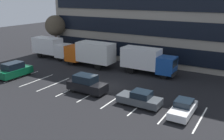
{
  "coord_description": "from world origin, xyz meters",
  "views": [
    {
      "loc": [
        14.68,
        -22.77,
        10.06
      ],
      "look_at": [
        -0.36,
        2.05,
        1.4
      ],
      "focal_mm": 40.11,
      "sensor_mm": 36.0,
      "label": 1
    }
  ],
  "objects_px": {
    "box_truck_white": "(52,47)",
    "suv_forest": "(15,70)",
    "sedan_charcoal": "(140,99)",
    "sedan_white": "(183,108)",
    "box_truck_orange": "(90,53)",
    "suv_black": "(87,84)",
    "bare_tree": "(55,26)",
    "box_truck_blue": "(147,60)"
  },
  "relations": [
    {
      "from": "sedan_charcoal",
      "to": "suv_black",
      "type": "relative_size",
      "value": 0.97
    },
    {
      "from": "sedan_charcoal",
      "to": "suv_black",
      "type": "bearing_deg",
      "value": 178.68
    },
    {
      "from": "box_truck_blue",
      "to": "box_truck_orange",
      "type": "xyz_separation_m",
      "value": [
        -8.67,
        -0.89,
        0.12
      ]
    },
    {
      "from": "box_truck_orange",
      "to": "sedan_white",
      "type": "relative_size",
      "value": 2.01
    },
    {
      "from": "sedan_charcoal",
      "to": "bare_tree",
      "type": "bearing_deg",
      "value": 150.34
    },
    {
      "from": "box_truck_blue",
      "to": "sedan_white",
      "type": "distance_m",
      "value": 12.28
    },
    {
      "from": "suv_forest",
      "to": "bare_tree",
      "type": "xyz_separation_m",
      "value": [
        -5.27,
        13.3,
        3.99
      ]
    },
    {
      "from": "box_truck_white",
      "to": "sedan_white",
      "type": "xyz_separation_m",
      "value": [
        24.82,
        -9.59,
        -1.22
      ]
    },
    {
      "from": "sedan_white",
      "to": "box_truck_white",
      "type": "bearing_deg",
      "value": 158.86
    },
    {
      "from": "suv_black",
      "to": "suv_forest",
      "type": "bearing_deg",
      "value": -177.0
    },
    {
      "from": "box_truck_orange",
      "to": "bare_tree",
      "type": "height_order",
      "value": "bare_tree"
    },
    {
      "from": "box_truck_blue",
      "to": "box_truck_white",
      "type": "height_order",
      "value": "box_truck_blue"
    },
    {
      "from": "box_truck_white",
      "to": "bare_tree",
      "type": "distance_m",
      "value": 4.77
    },
    {
      "from": "sedan_charcoal",
      "to": "suv_forest",
      "type": "relative_size",
      "value": 0.96
    },
    {
      "from": "box_truck_orange",
      "to": "suv_black",
      "type": "relative_size",
      "value": 1.82
    },
    {
      "from": "box_truck_white",
      "to": "sedan_charcoal",
      "type": "bearing_deg",
      "value": -25.15
    },
    {
      "from": "box_truck_orange",
      "to": "box_truck_white",
      "type": "bearing_deg",
      "value": 173.97
    },
    {
      "from": "sedan_charcoal",
      "to": "sedan_white",
      "type": "xyz_separation_m",
      "value": [
        4.07,
        0.14,
        -0.05
      ]
    },
    {
      "from": "suv_forest",
      "to": "box_truck_white",
      "type": "bearing_deg",
      "value": 108.53
    },
    {
      "from": "box_truck_blue",
      "to": "suv_forest",
      "type": "relative_size",
      "value": 1.69
    },
    {
      "from": "box_truck_blue",
      "to": "sedan_charcoal",
      "type": "distance_m",
      "value": 10.41
    },
    {
      "from": "box_truck_blue",
      "to": "sedan_charcoal",
      "type": "bearing_deg",
      "value": -70.2
    },
    {
      "from": "box_truck_white",
      "to": "suv_forest",
      "type": "height_order",
      "value": "box_truck_white"
    },
    {
      "from": "box_truck_orange",
      "to": "suv_forest",
      "type": "relative_size",
      "value": 1.8
    },
    {
      "from": "suv_black",
      "to": "bare_tree",
      "type": "bearing_deg",
      "value": 141.94
    },
    {
      "from": "suv_black",
      "to": "bare_tree",
      "type": "xyz_separation_m",
      "value": [
        -16.26,
        12.73,
        4.0
      ]
    },
    {
      "from": "box_truck_white",
      "to": "sedan_charcoal",
      "type": "distance_m",
      "value": 22.94
    },
    {
      "from": "sedan_white",
      "to": "suv_black",
      "type": "bearing_deg",
      "value": 179.98
    },
    {
      "from": "sedan_white",
      "to": "suv_forest",
      "type": "bearing_deg",
      "value": -178.47
    },
    {
      "from": "box_truck_white",
      "to": "bare_tree",
      "type": "bearing_deg",
      "value": 120.74
    },
    {
      "from": "sedan_charcoal",
      "to": "suv_forest",
      "type": "bearing_deg",
      "value": -178.58
    },
    {
      "from": "sedan_white",
      "to": "box_truck_orange",
      "type": "bearing_deg",
      "value": 151.86
    },
    {
      "from": "bare_tree",
      "to": "box_truck_orange",
      "type": "bearing_deg",
      "value": -21.17
    },
    {
      "from": "box_truck_white",
      "to": "box_truck_blue",
      "type": "bearing_deg",
      "value": -0.04
    },
    {
      "from": "suv_forest",
      "to": "sedan_white",
      "type": "relative_size",
      "value": 1.12
    },
    {
      "from": "box_truck_blue",
      "to": "sedan_white",
      "type": "relative_size",
      "value": 1.89
    },
    {
      "from": "box_truck_white",
      "to": "bare_tree",
      "type": "height_order",
      "value": "bare_tree"
    },
    {
      "from": "box_truck_orange",
      "to": "suv_black",
      "type": "xyz_separation_m",
      "value": [
        5.82,
        -8.69,
        -1.1
      ]
    },
    {
      "from": "box_truck_white",
      "to": "box_truck_orange",
      "type": "xyz_separation_m",
      "value": [
        8.57,
        -0.91,
        0.17
      ]
    },
    {
      "from": "box_truck_blue",
      "to": "suv_forest",
      "type": "xyz_separation_m",
      "value": [
        -13.83,
        -10.15,
        -0.97
      ]
    },
    {
      "from": "box_truck_blue",
      "to": "sedan_charcoal",
      "type": "xyz_separation_m",
      "value": [
        3.5,
        -9.72,
        -1.22
      ]
    },
    {
      "from": "box_truck_orange",
      "to": "sedan_charcoal",
      "type": "distance_m",
      "value": 15.1
    }
  ]
}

